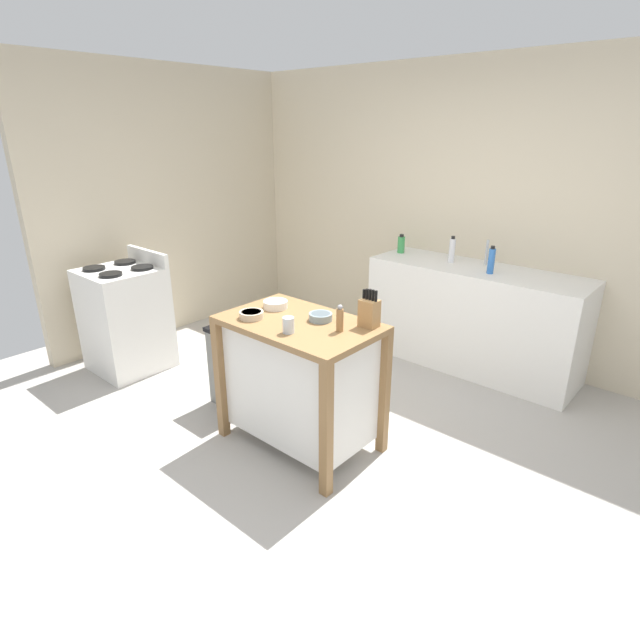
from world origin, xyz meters
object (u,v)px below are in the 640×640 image
object	(u,v)px
pepper_grinder	(340,319)
bowl_stoneware_deep	(276,304)
drinking_cup	(288,325)
bottle_hand_soap	(401,244)
knife_block	(369,312)
kitchen_island	(300,377)
bottle_spray_cleaner	(452,250)
stove	(126,319)
bowl_ceramic_small	(251,315)
bottle_dish_soap	(491,261)
bowl_ceramic_wide	(321,317)
trash_bin	(235,366)
sink_faucet	(487,253)

from	to	relation	value
pepper_grinder	bowl_stoneware_deep	bearing A→B (deg)	176.42
drinking_cup	pepper_grinder	distance (m)	0.31
bottle_hand_soap	knife_block	bearing A→B (deg)	-63.15
kitchen_island	bottle_spray_cleaner	xyz separation A→B (m)	(0.05, 1.91, 0.52)
bottle_spray_cleaner	stove	bearing A→B (deg)	-134.12
bottle_hand_soap	bowl_ceramic_small	bearing A→B (deg)	-84.00
bowl_ceramic_small	bottle_spray_cleaner	bearing A→B (deg)	81.38
knife_block	bottle_dish_soap	world-z (taller)	bottle_dish_soap
bowl_ceramic_wide	stove	size ratio (longest dim) A/B	0.14
bowl_stoneware_deep	bowl_ceramic_small	size ratio (longest dim) A/B	1.05
kitchen_island	bottle_hand_soap	distance (m)	2.05
bowl_ceramic_wide	bottle_hand_soap	world-z (taller)	bottle_hand_soap
bowl_stoneware_deep	bottle_dish_soap	distance (m)	1.87
trash_bin	bottle_spray_cleaner	xyz separation A→B (m)	(0.79, 1.85, 0.70)
bottle_dish_soap	stove	xyz separation A→B (m)	(-2.41, -1.94, -0.55)
knife_block	bottle_dish_soap	xyz separation A→B (m)	(0.08, 1.57, 0.03)
bowl_ceramic_wide	pepper_grinder	size ratio (longest dim) A/B	0.88
bowl_ceramic_small	drinking_cup	bearing A→B (deg)	-3.13
bottle_spray_cleaner	bottle_hand_soap	bearing A→B (deg)	178.24
kitchen_island	trash_bin	distance (m)	0.77
bowl_ceramic_small	stove	bearing A→B (deg)	179.65
drinking_cup	bottle_hand_soap	world-z (taller)	bottle_hand_soap
knife_block	bottle_hand_soap	xyz separation A→B (m)	(-0.87, 1.71, 0.01)
bowl_ceramic_wide	bottle_hand_soap	size ratio (longest dim) A/B	0.84
bowl_ceramic_small	bottle_hand_soap	world-z (taller)	bottle_hand_soap
pepper_grinder	bottle_hand_soap	distance (m)	2.05
kitchen_island	bottle_dish_soap	distance (m)	1.92
pepper_grinder	trash_bin	distance (m)	1.22
bottle_hand_soap	bottle_spray_cleaner	size ratio (longest dim) A/B	0.75
bowl_stoneware_deep	bottle_hand_soap	bearing A→B (deg)	96.07
bowl_ceramic_small	bowl_ceramic_wide	distance (m)	0.44
trash_bin	bottle_dish_soap	distance (m)	2.22
bowl_stoneware_deep	bowl_ceramic_small	bearing A→B (deg)	-84.53
knife_block	pepper_grinder	world-z (taller)	knife_block
kitchen_island	drinking_cup	size ratio (longest dim) A/B	10.42
kitchen_island	bowl_ceramic_small	distance (m)	0.52
kitchen_island	bowl_ceramic_small	xyz separation A→B (m)	(-0.27, -0.16, 0.42)
knife_block	drinking_cup	size ratio (longest dim) A/B	2.47
bowl_ceramic_wide	trash_bin	bearing A→B (deg)	-177.13
knife_block	bowl_ceramic_wide	world-z (taller)	knife_block
bowl_ceramic_small	bowl_ceramic_wide	bearing A→B (deg)	35.82
bottle_dish_soap	pepper_grinder	bearing A→B (deg)	-95.38
knife_block	bowl_ceramic_small	world-z (taller)	knife_block
bowl_stoneware_deep	bottle_spray_cleaner	world-z (taller)	bottle_spray_cleaner
bowl_stoneware_deep	bottle_spray_cleaner	distance (m)	1.87
sink_faucet	kitchen_island	bearing A→B (deg)	-98.91
kitchen_island	sink_faucet	xyz separation A→B (m)	(0.32, 2.02, 0.52)
kitchen_island	sink_faucet	size ratio (longest dim) A/B	4.56
bowl_stoneware_deep	bowl_ceramic_wide	world-z (taller)	bowl_stoneware_deep
trash_bin	bowl_ceramic_small	bearing A→B (deg)	-24.57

